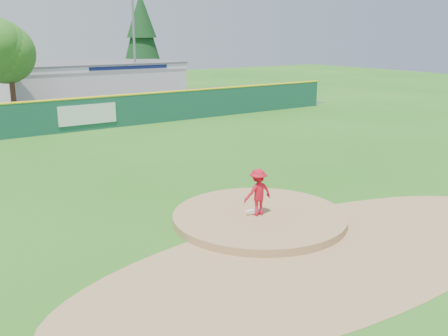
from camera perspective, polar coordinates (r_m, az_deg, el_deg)
ground at (r=16.02m, az=4.04°, el=-6.05°), size 120.00×120.00×0.00m
pitchers_mound at (r=16.02m, az=4.04°, el=-6.05°), size 5.50×5.50×0.50m
pitching_rubber at (r=16.15m, az=3.40°, el=-4.84°), size 0.60×0.15×0.04m
infield_dirt_arc at (r=13.98m, az=11.74°, el=-9.61°), size 15.40×15.40×0.01m
parking_lot at (r=40.22m, az=-20.51°, el=5.95°), size 44.00×16.00×0.02m
pitcher at (r=15.58m, az=3.90°, el=-2.78°), size 0.99×0.60×1.49m
pool_building_grp at (r=46.48m, az=-14.99°, el=9.57°), size 15.20×8.20×3.31m
outfield_fence at (r=31.48m, az=-16.65°, el=5.95°), size 40.00×0.14×2.07m
deciduous_tree at (r=37.44m, az=-23.42°, el=12.07°), size 5.60×5.60×7.36m
conifer_tree at (r=52.65m, az=-9.38°, el=14.70°), size 4.40×4.40×9.50m
light_pole_right at (r=44.62m, az=-10.26°, el=14.62°), size 1.75×0.25×10.00m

